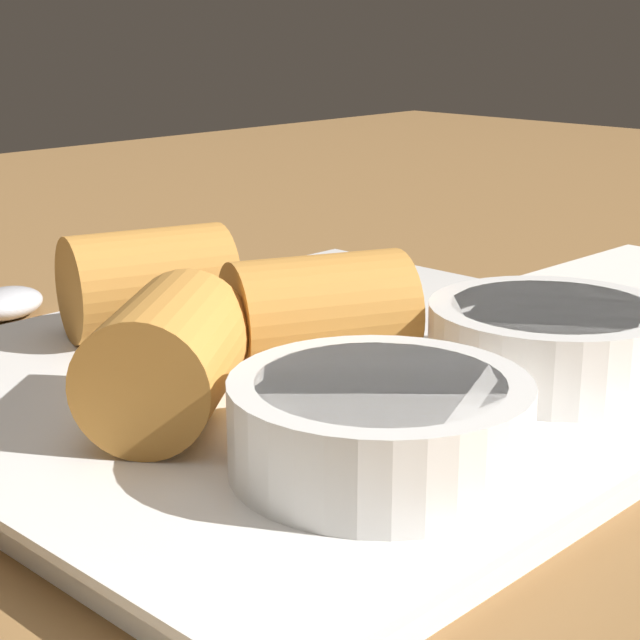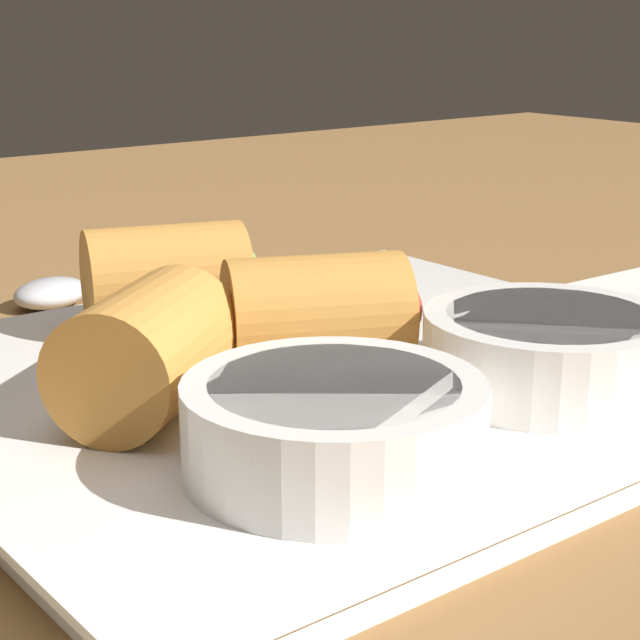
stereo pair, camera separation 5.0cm
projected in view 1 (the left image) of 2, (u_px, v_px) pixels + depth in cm
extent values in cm
cube|color=olive|center=(349.00, 393.00, 43.23)|extent=(180.00, 140.00, 2.00)
cube|color=white|center=(320.00, 387.00, 39.19)|extent=(27.99, 24.87, 1.20)
cube|color=white|center=(320.00, 368.00, 38.98)|extent=(29.10, 25.87, 0.30)
cylinder|color=#C68438|center=(148.00, 282.00, 42.07)|extent=(7.32, 6.01, 4.20)
sphere|color=#6B9E47|center=(208.00, 275.00, 43.17)|extent=(2.73, 2.73, 2.73)
cylinder|color=#C68438|center=(166.00, 358.00, 32.92)|extent=(7.56, 7.15, 4.20)
sphere|color=beige|center=(186.00, 334.00, 35.33)|extent=(2.73, 2.73, 2.73)
cylinder|color=#C68438|center=(319.00, 314.00, 37.70)|extent=(7.49, 6.47, 4.20)
sphere|color=#B23D2D|center=(384.00, 307.00, 38.57)|extent=(2.73, 2.73, 2.73)
cylinder|color=white|center=(550.00, 342.00, 37.11)|extent=(8.51, 8.51, 2.66)
cylinder|color=beige|center=(552.00, 312.00, 36.80)|extent=(6.98, 6.98, 0.48)
cylinder|color=white|center=(380.00, 425.00, 29.68)|extent=(8.51, 8.51, 2.66)
cylinder|color=beige|center=(380.00, 389.00, 29.37)|extent=(6.98, 6.98, 0.48)
ellipsoid|color=silver|center=(6.00, 303.00, 50.00)|extent=(4.88, 4.40, 1.38)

